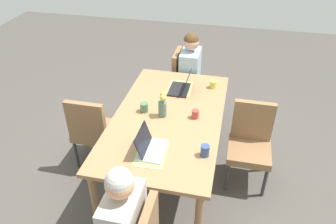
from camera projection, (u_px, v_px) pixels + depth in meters
ground_plane at (168, 170)px, 3.73m from camera, size 10.00×10.00×0.00m
dining_table at (168, 122)px, 3.35m from camera, size 1.94×1.09×0.76m
chair_head_right_left_near at (185, 79)px, 4.49m from camera, size 0.44×0.44×0.90m
person_head_right_left_near at (190, 80)px, 4.41m from camera, size 0.40×0.36×1.19m
chair_far_left_far at (93, 128)px, 3.56m from camera, size 0.44×0.44×0.90m
chair_near_right_near at (250, 140)px, 3.38m from camera, size 0.44×0.44×0.90m
flower_vase at (163, 104)px, 3.23m from camera, size 0.10×0.09×0.28m
placemat_head_right_left_near at (180, 88)px, 3.76m from camera, size 0.37×0.27×0.00m
placemat_head_left_left_mid at (151, 154)px, 2.82m from camera, size 0.37×0.28×0.00m
laptop_head_left_left_mid at (150, 147)px, 2.84m from camera, size 0.32×0.22×0.21m
laptop_head_right_left_near at (181, 87)px, 3.70m from camera, size 0.32×0.22×0.21m
coffee_mug_near_left at (144, 107)px, 3.35m from camera, size 0.08×0.08×0.10m
coffee_mug_near_right at (205, 151)px, 2.78m from camera, size 0.08×0.08×0.11m
coffee_mug_centre_left at (195, 114)px, 3.26m from camera, size 0.07×0.07×0.09m
coffee_mug_centre_right at (213, 84)px, 3.76m from camera, size 0.07×0.07×0.09m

